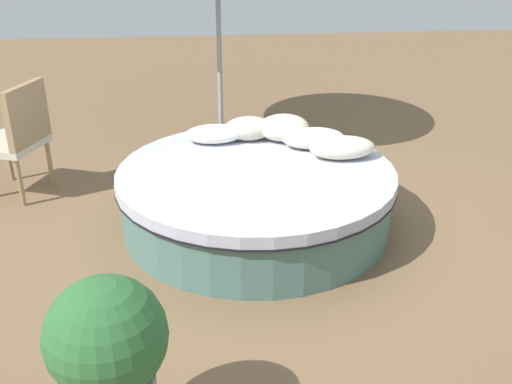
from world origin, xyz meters
name	(u,v)px	position (x,y,z in m)	size (l,w,h in m)	color
ground_plane	(256,225)	(0.00, 0.00, 0.00)	(16.00, 16.00, 0.00)	brown
round_bed	(256,197)	(0.00, 0.00, 0.25)	(2.12, 2.12, 0.48)	#4C726B
throw_pillow_0	(342,147)	(-0.70, -0.16, 0.57)	(0.52, 0.29, 0.17)	beige
throw_pillow_1	(313,138)	(-0.52, -0.41, 0.56)	(0.52, 0.30, 0.16)	silver
throw_pillow_2	(284,128)	(-0.30, -0.61, 0.59)	(0.43, 0.35, 0.22)	beige
throw_pillow_3	(249,128)	(-0.01, -0.65, 0.58)	(0.41, 0.29, 0.20)	beige
throw_pillow_4	(214,134)	(0.29, -0.62, 0.55)	(0.49, 0.28, 0.15)	white
patio_chair	(18,133)	(1.93, -0.80, 0.56)	(0.65, 0.66, 0.98)	#997A56
planter	(109,360)	(0.85, 2.09, 0.51)	(0.52, 0.52, 0.90)	gray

